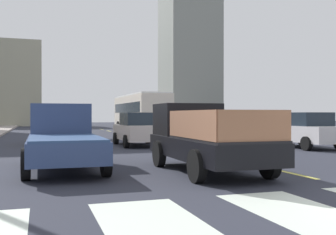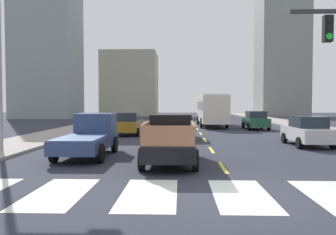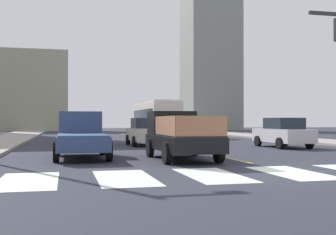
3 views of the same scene
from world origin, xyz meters
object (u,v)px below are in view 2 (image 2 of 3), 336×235
Objects in this scene: pickup_stakebed at (170,140)px; city_bus at (211,108)px; pickup_dark at (90,136)px; streetlight_left at (3,53)px; sedan_near_left at (256,120)px; sedan_mid at (128,124)px; sedan_far at (179,126)px; sedan_near_right at (307,131)px.

city_bus is (3.77, 22.71, 1.02)m from pickup_stakebed.
pickup_dark is 6.13m from streetlight_left.
sedan_near_left and sedan_mid have the same top height.
streetlight_left is (-4.53, 0.79, 4.05)m from pickup_dark.
pickup_stakebed is 0.58× the size of streetlight_left.
pickup_dark is at bearing -122.18° from sedan_near_left.
sedan_mid is 11.69m from streetlight_left.
streetlight_left reaches higher than sedan_mid.
pickup_stakebed reaches higher than sedan_far.
pickup_dark is at bearing -108.84° from city_bus.
streetlight_left is (-12.15, -20.25, 3.02)m from city_bus.
sedan_far is 1.00× the size of sedan_mid.
city_bus reaches higher than sedan_near_left.
sedan_near_right is (11.61, 4.02, -0.06)m from pickup_dark.
streetlight_left is (-16.15, -3.23, 4.11)m from sedan_near_right.
streetlight_left is at bearing -143.74° from sedan_far.
sedan_near_left and sedan_near_right have the same top height.
sedan_far is 11.97m from streetlight_left.
pickup_stakebed is 12.84m from sedan_mid.
sedan_near_left is 1.00× the size of sedan_mid.
sedan_far is 1.00× the size of sedan_near_right.
city_bus is at bearing 73.07° from sedan_far.
pickup_dark is 0.58× the size of streetlight_left.
pickup_dark reaches higher than sedan_near_left.
streetlight_left is (-8.76, -7.04, 4.11)m from sedan_far.
pickup_stakebed is 1.18× the size of sedan_far.
sedan_near_right is (0.26, -12.58, 0.00)m from sedan_near_left.
sedan_mid is at bearing -149.67° from sedan_near_left.
pickup_stakebed and pickup_dark have the same top height.
streetlight_left is (-15.89, -15.81, 4.11)m from sedan_near_left.
sedan_far is (-3.39, -13.21, -1.09)m from city_bus.
pickup_stakebed is 0.48× the size of city_bus.
pickup_stakebed reaches higher than sedan_mid.
city_bus reaches higher than sedan_near_right.
pickup_stakebed is 1.18× the size of sedan_near_left.
sedan_near_right is 0.49× the size of streetlight_left.
streetlight_left reaches higher than city_bus.
sedan_near_right is (11.39, -6.63, 0.00)m from sedan_mid.
pickup_stakebed is at bearing -98.36° from city_bus.
sedan_far is at bearing 38.79° from streetlight_left.
pickup_dark is 0.48× the size of city_bus.
streetlight_left is at bearing 165.99° from pickup_stakebed.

